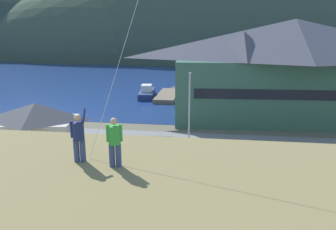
% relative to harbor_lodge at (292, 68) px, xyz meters
% --- Properties ---
extents(ground_plane, '(600.00, 600.00, 0.00)m').
position_rel_harbor_lodge_xyz_m(ground_plane, '(-13.75, -22.46, -6.52)').
color(ground_plane, '#66604C').
extents(parking_lot_pad, '(40.00, 20.00, 0.10)m').
position_rel_harbor_lodge_xyz_m(parking_lot_pad, '(-13.75, -17.46, -6.47)').
color(parking_lot_pad, gray).
rests_on(parking_lot_pad, ground).
extents(bay_water, '(360.00, 84.00, 0.03)m').
position_rel_harbor_lodge_xyz_m(bay_water, '(-13.75, 37.54, -6.50)').
color(bay_water, navy).
rests_on(bay_water, ground).
extents(far_hill_west_ridge, '(130.42, 58.00, 60.68)m').
position_rel_harbor_lodge_xyz_m(far_hill_west_ridge, '(-97.14, 95.03, -6.52)').
color(far_hill_west_ridge, '#2D3D33').
rests_on(far_hill_west_ridge, ground).
extents(far_hill_east_peak, '(122.92, 54.26, 57.06)m').
position_rel_harbor_lodge_xyz_m(far_hill_east_peak, '(-45.14, 86.36, -6.52)').
color(far_hill_east_peak, '#3D4C38').
rests_on(far_hill_east_peak, ground).
extents(far_hill_center_saddle, '(135.96, 52.56, 69.42)m').
position_rel_harbor_lodge_xyz_m(far_hill_center_saddle, '(-25.57, 88.84, -6.52)').
color(far_hill_center_saddle, '#2D3D33').
rests_on(far_hill_center_saddle, ground).
extents(far_hill_far_shoulder, '(124.58, 71.98, 82.81)m').
position_rel_harbor_lodge_xyz_m(far_hill_far_shoulder, '(-13.08, 92.17, -6.52)').
color(far_hill_far_shoulder, '#3D4C38').
rests_on(far_hill_far_shoulder, ground).
extents(harbor_lodge, '(30.16, 13.15, 12.27)m').
position_rel_harbor_lodge_xyz_m(harbor_lodge, '(0.00, 0.00, 0.00)').
color(harbor_lodge, '#38604C').
rests_on(harbor_lodge, ground).
extents(storage_shed_near_lot, '(7.16, 5.35, 5.21)m').
position_rel_harbor_lodge_xyz_m(storage_shed_near_lot, '(-23.93, -17.30, -3.82)').
color(storage_shed_near_lot, beige).
rests_on(storage_shed_near_lot, ground).
extents(storage_shed_waterside, '(5.62, 4.59, 4.71)m').
position_rel_harbor_lodge_xyz_m(storage_shed_waterside, '(-11.57, 1.79, -4.08)').
color(storage_shed_waterside, beige).
rests_on(storage_shed_waterside, ground).
extents(wharf_dock, '(3.20, 10.49, 0.70)m').
position_rel_harbor_lodge_xyz_m(wharf_dock, '(-16.89, 11.58, -6.17)').
color(wharf_dock, '#70604C').
rests_on(wharf_dock, ground).
extents(moored_boat_wharfside, '(3.21, 7.63, 2.16)m').
position_rel_harbor_lodge_xyz_m(moored_boat_wharfside, '(-20.41, 11.65, -5.79)').
color(moored_boat_wharfside, navy).
rests_on(moored_boat_wharfside, ground).
extents(moored_boat_outer_mooring, '(3.04, 7.17, 2.16)m').
position_rel_harbor_lodge_xyz_m(moored_boat_outer_mooring, '(-13.43, 13.80, -5.79)').
color(moored_boat_outer_mooring, '#A8A399').
rests_on(moored_boat_outer_mooring, ground).
extents(parked_car_front_row_end, '(4.27, 2.20, 1.82)m').
position_rel_harbor_lodge_xyz_m(parked_car_front_row_end, '(-13.98, -15.34, -5.45)').
color(parked_car_front_row_end, slate).
rests_on(parked_car_front_row_end, parking_lot_pad).
extents(parked_car_lone_by_shed, '(4.26, 2.17, 1.82)m').
position_rel_harbor_lodge_xyz_m(parked_car_lone_by_shed, '(-18.95, -21.34, -5.45)').
color(parked_car_lone_by_shed, silver).
rests_on(parked_car_lone_by_shed, parking_lot_pad).
extents(parked_car_mid_row_far, '(4.26, 2.18, 1.82)m').
position_rel_harbor_lodge_xyz_m(parked_car_mid_row_far, '(-11.63, -20.86, -5.45)').
color(parked_car_mid_row_far, '#236633').
rests_on(parked_car_mid_row_far, parking_lot_pad).
extents(parked_car_front_row_red, '(4.28, 2.22, 1.82)m').
position_rel_harbor_lodge_xyz_m(parked_car_front_row_red, '(-7.60, -15.48, -5.45)').
color(parked_car_front_row_red, silver).
rests_on(parked_car_front_row_red, parking_lot_pad).
extents(parked_car_mid_row_near, '(4.31, 2.27, 1.82)m').
position_rel_harbor_lodge_xyz_m(parked_car_mid_row_near, '(-2.70, -21.13, -5.45)').
color(parked_car_mid_row_near, slate).
rests_on(parked_car_mid_row_near, parking_lot_pad).
extents(parking_light_pole, '(0.24, 0.78, 7.10)m').
position_rel_harbor_lodge_xyz_m(parking_light_pole, '(-11.60, -11.90, -2.33)').
color(parking_light_pole, '#ADADB2').
rests_on(parking_light_pole, parking_lot_pad).
extents(person_kite_flyer, '(0.52, 0.70, 1.86)m').
position_rel_harbor_lodge_xyz_m(person_kite_flyer, '(-14.10, -31.64, 0.95)').
color(person_kite_flyer, '#384770').
rests_on(person_kite_flyer, grassy_hill_foreground).
extents(person_companion, '(0.54, 0.40, 1.74)m').
position_rel_harbor_lodge_xyz_m(person_companion, '(-12.71, -31.90, 0.94)').
color(person_companion, '#384770').
rests_on(person_companion, grassy_hill_foreground).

